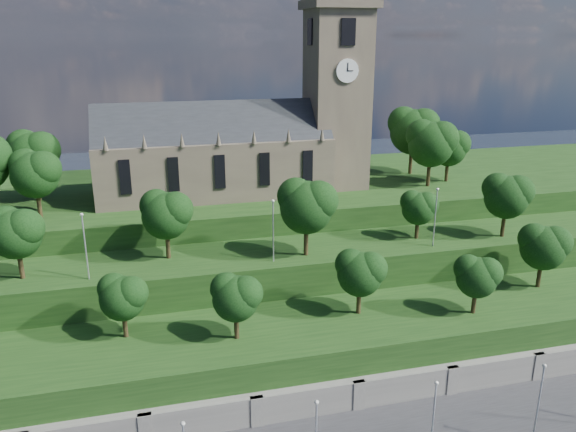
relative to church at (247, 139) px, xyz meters
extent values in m
cube|color=slate|center=(-0.79, -33.98, -20.02)|extent=(160.00, 2.00, 5.00)
cube|color=slate|center=(-5.79, -34.78, -20.02)|extent=(1.20, 0.60, 5.00)
cube|color=slate|center=(4.21, -34.78, -20.02)|extent=(1.20, 0.60, 5.00)
cube|color=slate|center=(14.21, -34.78, -20.02)|extent=(1.20, 0.60, 5.00)
cube|color=slate|center=(24.21, -34.78, -20.02)|extent=(1.20, 0.60, 5.00)
cube|color=#193913|center=(-0.79, -27.98, -18.52)|extent=(160.00, 12.00, 8.00)
cube|color=#193913|center=(-0.79, -16.98, -16.52)|extent=(160.00, 10.00, 12.00)
cube|color=#193913|center=(-0.79, 4.02, -15.02)|extent=(160.00, 32.00, 15.00)
cube|color=brown|center=(-4.79, 0.02, -3.52)|extent=(32.00, 12.00, 8.00)
cube|color=black|center=(-4.79, 0.02, 0.48)|extent=(32.00, 10.18, 10.18)
cone|color=brown|center=(-18.79, -5.98, 1.38)|extent=(0.70, 0.70, 1.80)
cone|color=brown|center=(-14.12, -5.98, 1.38)|extent=(0.70, 0.70, 1.80)
cone|color=brown|center=(-9.46, -5.98, 1.38)|extent=(0.70, 0.70, 1.80)
cone|color=brown|center=(-4.79, -5.98, 1.38)|extent=(0.70, 0.70, 1.80)
cone|color=brown|center=(-0.12, -5.98, 1.38)|extent=(0.70, 0.70, 1.80)
cone|color=brown|center=(4.54, -5.98, 1.38)|extent=(0.70, 0.70, 1.80)
cone|color=brown|center=(9.21, -5.98, 1.38)|extent=(0.70, 0.70, 1.80)
cube|color=black|center=(-16.79, -6.06, -3.02)|extent=(1.40, 0.25, 4.50)
cube|color=black|center=(-10.79, -6.06, -3.02)|extent=(1.40, 0.25, 4.50)
cube|color=black|center=(-4.79, -6.06, -3.02)|extent=(1.40, 0.25, 4.50)
cube|color=black|center=(1.21, -6.06, -3.02)|extent=(1.40, 0.25, 4.50)
cube|color=black|center=(7.21, -6.06, -3.02)|extent=(1.40, 0.25, 4.50)
cube|color=brown|center=(13.21, 0.02, 4.98)|extent=(8.00, 8.00, 25.00)
cube|color=brown|center=(13.21, 0.02, 18.08)|extent=(9.20, 9.20, 1.20)
cube|color=black|center=(13.21, -4.06, 14.48)|extent=(2.00, 0.25, 3.50)
cube|color=black|center=(13.21, 4.10, 14.48)|extent=(2.00, 0.25, 3.50)
cube|color=black|center=(9.13, 0.02, 14.48)|extent=(0.25, 2.00, 3.50)
cube|color=black|center=(17.29, 0.02, 14.48)|extent=(0.25, 2.00, 3.50)
cylinder|color=white|center=(13.21, -4.10, 9.48)|extent=(3.20, 0.30, 3.20)
cylinder|color=white|center=(17.33, 0.02, 9.48)|extent=(0.30, 3.20, 3.20)
cube|color=black|center=(13.21, -4.28, 9.98)|extent=(0.12, 0.05, 1.10)
cube|color=black|center=(13.61, -4.28, 9.48)|extent=(0.80, 0.05, 0.12)
cylinder|color=black|center=(-17.23, -25.98, -13.09)|extent=(0.49, 0.49, 2.86)
sphere|color=black|center=(-17.23, -25.98, -10.33)|extent=(4.44, 4.44, 4.44)
sphere|color=black|center=(-16.34, -26.43, -9.67)|extent=(3.33, 3.33, 3.33)
sphere|color=black|center=(-18.01, -25.43, -9.44)|extent=(3.11, 3.11, 3.11)
cylinder|color=black|center=(-6.58, -28.98, -13.06)|extent=(0.49, 0.49, 2.93)
sphere|color=black|center=(-6.58, -28.98, -10.22)|extent=(4.56, 4.56, 4.56)
sphere|color=black|center=(-5.67, -29.44, -9.54)|extent=(3.42, 3.42, 3.42)
sphere|color=black|center=(-7.38, -28.42, -9.31)|extent=(3.19, 3.19, 3.19)
cylinder|color=black|center=(6.99, -26.98, -12.97)|extent=(0.50, 0.50, 3.11)
sphere|color=black|center=(6.99, -26.98, -9.96)|extent=(4.83, 4.83, 4.83)
sphere|color=black|center=(7.95, -27.47, -9.24)|extent=(3.62, 3.62, 3.62)
sphere|color=black|center=(6.14, -26.38, -9.00)|extent=(3.38, 3.38, 3.38)
cylinder|color=black|center=(19.02, -29.98, -13.11)|extent=(0.49, 0.49, 2.82)
sphere|color=black|center=(19.02, -29.98, -10.38)|extent=(4.39, 4.39, 4.39)
sphere|color=black|center=(19.89, -30.42, -9.73)|extent=(3.29, 3.29, 3.29)
sphere|color=black|center=(18.25, -29.44, -9.51)|extent=(3.07, 3.07, 3.07)
cylinder|color=black|center=(30.14, -25.98, -12.84)|extent=(0.51, 0.51, 3.36)
sphere|color=black|center=(30.14, -25.98, -9.60)|extent=(5.22, 5.22, 5.22)
sphere|color=black|center=(31.18, -26.51, -8.81)|extent=(3.92, 3.92, 3.92)
sphere|color=black|center=(29.22, -25.33, -8.55)|extent=(3.66, 3.66, 3.66)
cylinder|color=black|center=(-27.64, -17.98, -8.83)|extent=(0.51, 0.51, 3.38)
sphere|color=black|center=(-27.64, -17.98, -5.56)|extent=(5.26, 5.26, 5.26)
sphere|color=black|center=(-26.58, -18.51, -4.77)|extent=(3.95, 3.95, 3.95)
sphere|color=black|center=(-28.56, -17.33, -4.50)|extent=(3.69, 3.69, 3.69)
cylinder|color=black|center=(-12.33, -15.98, -8.78)|extent=(0.51, 0.51, 3.49)
sphere|color=black|center=(-12.33, -15.98, -5.41)|extent=(5.42, 5.42, 5.42)
sphere|color=black|center=(-11.25, -16.53, -4.59)|extent=(4.07, 4.07, 4.07)
sphere|color=black|center=(-13.28, -15.31, -4.32)|extent=(3.80, 3.80, 3.80)
cylinder|color=black|center=(3.35, -18.98, -8.54)|extent=(0.54, 0.54, 3.95)
sphere|color=black|center=(3.35, -18.98, -4.72)|extent=(6.15, 6.15, 6.15)
sphere|color=black|center=(4.58, -19.60, -3.80)|extent=(4.61, 4.61, 4.61)
sphere|color=black|center=(2.27, -18.22, -3.49)|extent=(4.30, 4.30, 4.30)
cylinder|color=black|center=(18.51, -16.98, -9.18)|extent=(0.48, 0.48, 2.68)
sphere|color=black|center=(18.51, -16.98, -6.59)|extent=(4.17, 4.17, 4.17)
sphere|color=black|center=(19.34, -17.40, -5.97)|extent=(3.13, 3.13, 3.13)
sphere|color=black|center=(17.78, -16.46, -5.76)|extent=(2.92, 2.92, 2.92)
cylinder|color=black|center=(29.50, -18.98, -8.75)|extent=(0.52, 0.52, 3.54)
sphere|color=black|center=(29.50, -18.98, -5.32)|extent=(5.51, 5.51, 5.51)
sphere|color=black|center=(30.61, -19.54, -4.50)|extent=(4.14, 4.14, 4.14)
sphere|color=black|center=(28.54, -18.30, -4.22)|extent=(3.86, 3.86, 3.86)
cylinder|color=black|center=(-28.68, 2.02, -5.43)|extent=(0.55, 0.55, 4.17)
sphere|color=black|center=(-28.68, 2.02, -1.40)|extent=(6.49, 6.49, 6.49)
sphere|color=black|center=(-27.39, 1.37, -0.43)|extent=(4.87, 4.87, 4.87)
sphere|color=black|center=(-29.82, 2.83, -0.10)|extent=(4.55, 4.55, 4.55)
cylinder|color=black|center=(-27.28, -5.98, -5.68)|extent=(0.52, 0.52, 3.68)
sphere|color=black|center=(-27.28, -5.98, -2.13)|extent=(5.72, 5.72, 5.72)
sphere|color=black|center=(-26.14, -6.56, -1.27)|extent=(4.29, 4.29, 4.29)
sphere|color=black|center=(-28.28, -5.27, -0.98)|extent=(4.01, 4.01, 4.01)
cylinder|color=black|center=(26.62, -3.98, -5.38)|extent=(0.55, 0.55, 4.28)
sphere|color=black|center=(26.62, -3.98, -1.24)|extent=(6.66, 6.66, 6.66)
sphere|color=black|center=(27.95, -4.65, -0.24)|extent=(5.00, 5.00, 5.00)
sphere|color=black|center=(25.46, -3.15, 0.09)|extent=(4.67, 4.67, 4.67)
cylinder|color=black|center=(27.60, 4.02, -5.19)|extent=(0.57, 0.57, 4.66)
sphere|color=black|center=(27.60, 4.02, -0.69)|extent=(7.24, 7.24, 7.24)
sphere|color=black|center=(29.05, 3.29, 0.40)|extent=(5.43, 5.43, 5.43)
sphere|color=black|center=(26.33, 4.92, 0.76)|extent=(5.07, 5.07, 5.07)
cylinder|color=black|center=(30.79, -1.98, -5.78)|extent=(0.51, 0.51, 3.48)
sphere|color=black|center=(30.79, -1.98, -2.41)|extent=(5.42, 5.42, 5.42)
sphere|color=black|center=(31.87, -2.53, -1.60)|extent=(4.06, 4.06, 4.06)
sphere|color=black|center=(29.84, -1.31, -1.33)|extent=(3.79, 3.79, 3.79)
sphere|color=silver|center=(-12.79, -43.48, -12.40)|extent=(0.36, 0.36, 0.36)
sphere|color=silver|center=(-2.79, -43.48, -12.40)|extent=(0.36, 0.36, 0.36)
cylinder|color=#B2B2B7|center=(7.21, -43.48, -16.52)|extent=(0.16, 0.16, 8.01)
sphere|color=silver|center=(7.21, -43.48, -12.40)|extent=(0.36, 0.36, 0.36)
cylinder|color=#B2B2B7|center=(17.21, -43.48, -16.52)|extent=(0.16, 0.16, 8.01)
sphere|color=silver|center=(17.21, -43.48, -12.40)|extent=(0.36, 0.36, 0.36)
cylinder|color=#B2B2B7|center=(-20.79, -19.98, -7.00)|extent=(0.16, 0.16, 7.04)
sphere|color=silver|center=(-20.79, -19.98, -3.36)|extent=(0.36, 0.36, 0.36)
cylinder|color=#B2B2B7|center=(-0.79, -19.98, -7.00)|extent=(0.16, 0.16, 7.04)
sphere|color=silver|center=(-0.79, -19.98, -3.36)|extent=(0.36, 0.36, 0.36)
cylinder|color=#B2B2B7|center=(19.21, -19.98, -7.00)|extent=(0.16, 0.16, 7.04)
sphere|color=silver|center=(19.21, -19.98, -3.36)|extent=(0.36, 0.36, 0.36)
camera|label=1|loc=(-13.73, -77.86, 14.04)|focal=35.00mm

